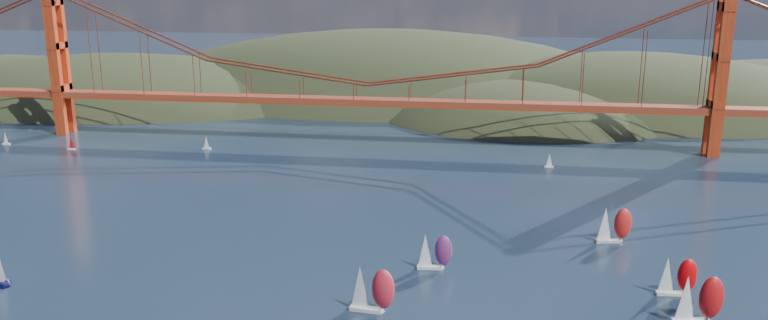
{
  "coord_description": "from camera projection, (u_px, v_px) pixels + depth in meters",
  "views": [
    {
      "loc": [
        43.97,
        -84.95,
        64.65
      ],
      "look_at": [
        18.63,
        90.0,
        17.85
      ],
      "focal_mm": 35.0,
      "sensor_mm": 36.0,
      "label": 1
    }
  ],
  "objects": [
    {
      "name": "headlands",
      "position": [
        492.0,
        125.0,
        367.11
      ],
      "size": [
        725.0,
        225.0,
        96.0
      ],
      "color": "black",
      "rests_on": "ground"
    },
    {
      "name": "bridge",
      "position": [
        364.0,
        56.0,
        268.11
      ],
      "size": [
        552.0,
        12.0,
        55.0
      ],
      "color": "maroon",
      "rests_on": "ground"
    },
    {
      "name": "racer_0",
      "position": [
        371.0,
        289.0,
        141.74
      ],
      "size": [
        8.99,
        4.2,
        10.15
      ],
      "rotation": [
        0.0,
        0.0,
        -0.13
      ],
      "color": "silver",
      "rests_on": "ground"
    },
    {
      "name": "racer_1",
      "position": [
        698.0,
        299.0,
        137.12
      ],
      "size": [
        9.33,
        4.74,
        10.49
      ],
      "rotation": [
        0.0,
        0.0,
        0.18
      ],
      "color": "white",
      "rests_on": "ground"
    },
    {
      "name": "racer_2",
      "position": [
        676.0,
        276.0,
        149.09
      ],
      "size": [
        7.72,
        3.22,
        8.82
      ],
      "rotation": [
        0.0,
        0.0,
        0.06
      ],
      "color": "silver",
      "rests_on": "ground"
    },
    {
      "name": "racer_3",
      "position": [
        613.0,
        224.0,
        177.26
      ],
      "size": [
        8.52,
        4.3,
        9.58
      ],
      "rotation": [
        0.0,
        0.0,
        0.17
      ],
      "color": "silver",
      "rests_on": "ground"
    },
    {
      "name": "racer_rwb",
      "position": [
        434.0,
        251.0,
        161.84
      ],
      "size": [
        7.71,
        3.36,
        8.75
      ],
      "rotation": [
        0.0,
        0.0,
        0.09
      ],
      "color": "silver",
      "rests_on": "ground"
    },
    {
      "name": "distant_boat_1",
      "position": [
        6.0,
        138.0,
        273.6
      ],
      "size": [
        3.0,
        2.0,
        4.7
      ],
      "color": "silver",
      "rests_on": "ground"
    },
    {
      "name": "distant_boat_2",
      "position": [
        71.0,
        143.0,
        265.93
      ],
      "size": [
        3.0,
        2.0,
        4.7
      ],
      "color": "silver",
      "rests_on": "ground"
    },
    {
      "name": "distant_boat_3",
      "position": [
        206.0,
        143.0,
        266.54
      ],
      "size": [
        3.0,
        2.0,
        4.7
      ],
      "color": "silver",
      "rests_on": "ground"
    },
    {
      "name": "distant_boat_8",
      "position": [
        549.0,
        160.0,
        242.73
      ],
      "size": [
        3.0,
        2.0,
        4.7
      ],
      "color": "silver",
      "rests_on": "ground"
    }
  ]
}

